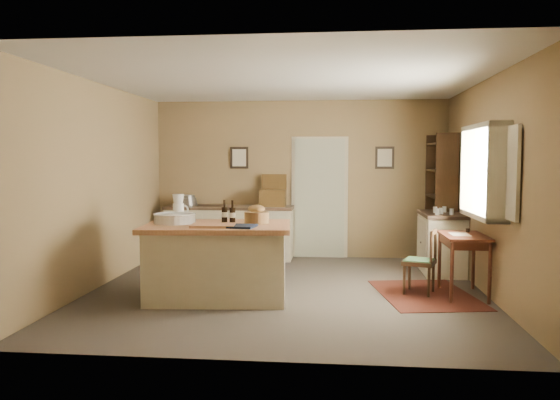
# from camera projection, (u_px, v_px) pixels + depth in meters

# --- Properties ---
(ground) EXTENTS (5.00, 5.00, 0.00)m
(ground) POSITION_uv_depth(u_px,v_px,m) (287.00, 290.00, 7.06)
(ground) COLOR #4D433B
(ground) RESTS_ON ground
(wall_back) EXTENTS (5.00, 0.10, 2.70)m
(wall_back) POSITION_uv_depth(u_px,v_px,m) (299.00, 179.00, 9.44)
(wall_back) COLOR olive
(wall_back) RESTS_ON ground
(wall_front) EXTENTS (5.00, 0.10, 2.70)m
(wall_front) POSITION_uv_depth(u_px,v_px,m) (261.00, 201.00, 4.48)
(wall_front) COLOR olive
(wall_front) RESTS_ON ground
(wall_left) EXTENTS (0.10, 5.00, 2.70)m
(wall_left) POSITION_uv_depth(u_px,v_px,m) (99.00, 185.00, 7.21)
(wall_left) COLOR olive
(wall_left) RESTS_ON ground
(wall_right) EXTENTS (0.10, 5.00, 2.70)m
(wall_right) POSITION_uv_depth(u_px,v_px,m) (489.00, 187.00, 6.71)
(wall_right) COLOR olive
(wall_right) RESTS_ON ground
(ceiling) EXTENTS (5.00, 5.00, 0.00)m
(ceiling) POSITION_uv_depth(u_px,v_px,m) (287.00, 79.00, 6.86)
(ceiling) COLOR silver
(ceiling) RESTS_ON wall_back
(door) EXTENTS (0.97, 0.06, 2.11)m
(door) POSITION_uv_depth(u_px,v_px,m) (320.00, 196.00, 9.40)
(door) COLOR #B1B396
(door) RESTS_ON ground
(framed_prints) EXTENTS (2.82, 0.02, 0.38)m
(framed_prints) POSITION_uv_depth(u_px,v_px,m) (311.00, 158.00, 9.37)
(framed_prints) COLOR black
(framed_prints) RESTS_ON ground
(window) EXTENTS (0.25, 1.99, 1.12)m
(window) POSITION_uv_depth(u_px,v_px,m) (488.00, 171.00, 6.50)
(window) COLOR beige
(window) RESTS_ON ground
(work_island) EXTENTS (1.84, 1.28, 1.20)m
(work_island) POSITION_uv_depth(u_px,v_px,m) (217.00, 259.00, 6.63)
(work_island) COLOR beige
(work_island) RESTS_ON ground
(sideboard) EXTENTS (2.17, 0.62, 1.18)m
(sideboard) POSITION_uv_depth(u_px,v_px,m) (230.00, 230.00, 9.32)
(sideboard) COLOR beige
(sideboard) RESTS_ON ground
(rug) EXTENTS (1.35, 1.76, 0.01)m
(rug) POSITION_uv_depth(u_px,v_px,m) (426.00, 294.00, 6.82)
(rug) COLOR #41150D
(rug) RESTS_ON ground
(writing_desk) EXTENTS (0.51, 0.84, 0.82)m
(writing_desk) POSITION_uv_depth(u_px,v_px,m) (464.00, 243.00, 6.73)
(writing_desk) COLOR #3A1A10
(writing_desk) RESTS_ON ground
(desk_chair) EXTENTS (0.48, 0.48, 0.80)m
(desk_chair) POSITION_uv_depth(u_px,v_px,m) (419.00, 262.00, 6.85)
(desk_chair) COLOR black
(desk_chair) RESTS_ON ground
(right_cabinet) EXTENTS (0.59, 1.05, 0.99)m
(right_cabinet) POSITION_uv_depth(u_px,v_px,m) (441.00, 242.00, 8.14)
(right_cabinet) COLOR beige
(right_cabinet) RESTS_ON ground
(shelving_unit) EXTENTS (0.36, 0.94, 2.09)m
(shelving_unit) POSITION_uv_depth(u_px,v_px,m) (444.00, 200.00, 8.73)
(shelving_unit) COLOR black
(shelving_unit) RESTS_ON ground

